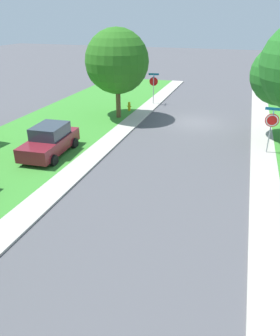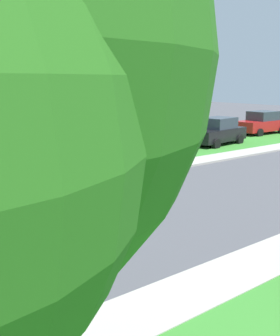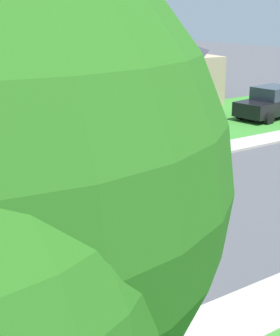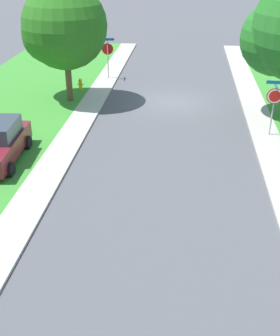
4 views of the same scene
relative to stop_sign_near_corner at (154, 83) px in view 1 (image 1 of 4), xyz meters
The scene contains 8 objects.
ground_plane 6.67m from the stop_sign_near_corner, 136.18° to the left, with size 120.00×120.00×0.00m, color #4C4C51.
sidewalk_east 16.53m from the stop_sign_near_corner, 89.71° to the left, with size 1.40×56.00×0.10m, color #ADA89E.
sidewalk_west 18.98m from the stop_sign_near_corner, 119.56° to the left, with size 1.40×56.00×0.10m, color #ADA89E.
stop_sign_near_corner is the anchor object (origin of this frame).
stop_sign_far_corner 13.19m from the stop_sign_near_corner, 136.00° to the left, with size 0.92×0.92×2.77m.
car_maroon_behind_trees 13.43m from the stop_sign_near_corner, 79.25° to the left, with size 2.25×4.41×1.76m.
tree_sidewalk_far 5.63m from the stop_sign_near_corner, 70.63° to the left, with size 5.08×4.72×6.68m.
fire_hydrant 3.56m from the stop_sign_near_corner, 66.99° to the left, with size 0.38×0.22×0.83m.
Camera 1 is at (-3.12, 23.65, 7.42)m, focal length 34.35 mm.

